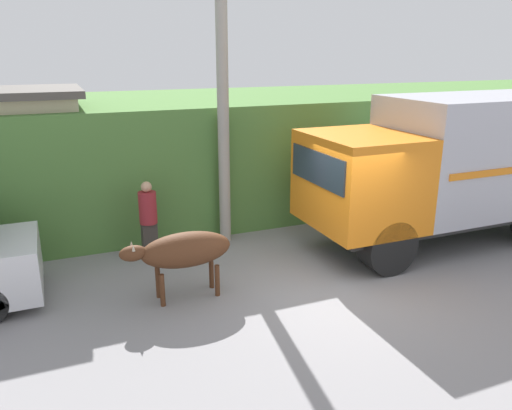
# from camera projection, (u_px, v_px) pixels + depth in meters

# --- Properties ---
(ground_plane) EXTENTS (60.00, 60.00, 0.00)m
(ground_plane) POSITION_uv_depth(u_px,v_px,m) (335.00, 284.00, 9.56)
(ground_plane) COLOR gray
(hillside_embankment) EXTENTS (32.00, 5.83, 3.06)m
(hillside_embankment) POSITION_uv_depth(u_px,v_px,m) (226.00, 149.00, 14.58)
(hillside_embankment) COLOR #4C7A38
(hillside_embankment) RESTS_ON ground_plane
(cargo_truck) EXTENTS (6.75, 2.43, 3.33)m
(cargo_truck) POSITION_uv_depth(u_px,v_px,m) (455.00, 163.00, 11.24)
(cargo_truck) COLOR #2D2D2D
(cargo_truck) RESTS_ON ground_plane
(brown_cow) EXTENTS (1.97, 0.63, 1.23)m
(brown_cow) POSITION_uv_depth(u_px,v_px,m) (184.00, 251.00, 8.80)
(brown_cow) COLOR #512D19
(brown_cow) RESTS_ON ground_plane
(pedestrian_on_hill) EXTENTS (0.39, 0.39, 1.69)m
(pedestrian_on_hill) POSITION_uv_depth(u_px,v_px,m) (148.00, 217.00, 10.53)
(pedestrian_on_hill) COLOR #38332D
(pedestrian_on_hill) RESTS_ON ground_plane
(utility_pole) EXTENTS (0.90, 0.26, 6.41)m
(utility_pole) POSITION_uv_depth(u_px,v_px,m) (223.00, 98.00, 10.81)
(utility_pole) COLOR #9E998E
(utility_pole) RESTS_ON ground_plane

